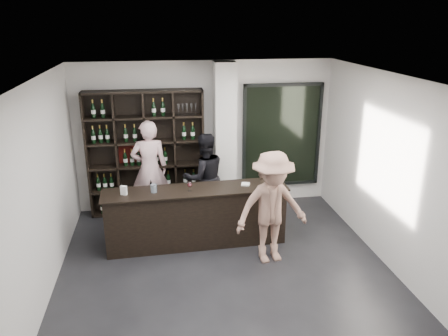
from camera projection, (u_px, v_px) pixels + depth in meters
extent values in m
cube|color=black|center=(228.00, 278.00, 6.48)|extent=(5.00, 5.50, 0.01)
cube|color=silver|center=(225.00, 139.00, 8.36)|extent=(0.40, 0.40, 2.90)
cube|color=black|center=(282.00, 136.00, 8.76)|extent=(1.60, 0.08, 2.10)
cube|color=black|center=(282.00, 136.00, 8.76)|extent=(1.48, 0.02, 1.98)
cube|color=black|center=(196.00, 218.00, 7.30)|extent=(2.95, 0.55, 0.97)
cube|color=black|center=(196.00, 190.00, 7.13)|extent=(3.03, 0.63, 0.03)
imported|color=#FFCCCE|center=(150.00, 169.00, 8.25)|extent=(0.69, 0.46, 1.88)
imported|color=black|center=(204.00, 177.00, 8.09)|extent=(0.94, 0.80, 1.68)
imported|color=#956D5D|center=(272.00, 208.00, 6.67)|extent=(1.25, 0.84, 1.79)
cylinder|color=#9FAFC0|center=(154.00, 188.00, 6.98)|extent=(0.13, 0.13, 0.13)
cube|color=white|center=(245.00, 184.00, 7.31)|extent=(0.17, 0.17, 0.02)
cube|color=white|center=(124.00, 190.00, 6.88)|extent=(0.11, 0.08, 0.15)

